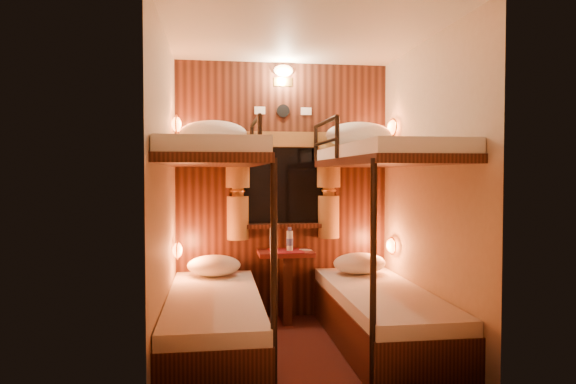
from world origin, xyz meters
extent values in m
plane|color=black|center=(0.00, 0.00, 0.00)|extent=(2.10, 2.10, 0.00)
plane|color=silver|center=(0.00, 0.00, 2.40)|extent=(2.10, 2.10, 0.00)
plane|color=#C6B293|center=(0.00, 1.05, 1.20)|extent=(2.40, 0.00, 2.40)
plane|color=#C6B293|center=(0.00, -1.05, 1.20)|extent=(2.40, 0.00, 2.40)
plane|color=#C6B293|center=(-1.00, 0.00, 1.20)|extent=(0.00, 2.40, 2.40)
plane|color=#C6B293|center=(1.00, 0.00, 1.20)|extent=(0.00, 2.40, 2.40)
cube|color=black|center=(0.00, 1.04, 1.20)|extent=(2.00, 0.03, 2.40)
cube|color=black|center=(-0.65, 0.07, 0.17)|extent=(0.70, 1.90, 0.35)
cube|color=silver|center=(-0.65, 0.07, 0.40)|extent=(0.68, 1.88, 0.10)
cube|color=black|center=(-0.65, 0.07, 1.45)|extent=(0.70, 1.90, 0.06)
cube|color=silver|center=(-0.65, 0.07, 1.53)|extent=(0.68, 1.88, 0.10)
cylinder|color=black|center=(-0.30, -0.83, 0.72)|extent=(0.04, 0.04, 1.45)
cylinder|color=black|center=(-0.30, 0.95, 1.64)|extent=(0.04, 0.04, 0.32)
cylinder|color=black|center=(-0.30, 0.10, 1.64)|extent=(0.04, 0.04, 0.32)
cylinder|color=black|center=(-0.30, 0.53, 1.80)|extent=(0.04, 0.85, 0.04)
cylinder|color=black|center=(-0.30, 0.53, 1.63)|extent=(0.03, 0.85, 0.03)
cube|color=black|center=(0.65, 0.07, 0.17)|extent=(0.70, 1.90, 0.35)
cube|color=silver|center=(0.65, 0.07, 0.40)|extent=(0.68, 1.88, 0.10)
cube|color=black|center=(0.65, 0.07, 1.45)|extent=(0.70, 1.90, 0.06)
cube|color=silver|center=(0.65, 0.07, 1.53)|extent=(0.68, 1.88, 0.10)
cylinder|color=black|center=(0.30, -0.83, 0.72)|extent=(0.04, 0.04, 1.45)
cylinder|color=black|center=(0.30, 0.95, 1.64)|extent=(0.04, 0.04, 0.32)
cylinder|color=black|center=(0.30, 0.10, 1.64)|extent=(0.04, 0.04, 0.32)
cylinder|color=black|center=(0.30, 0.53, 1.80)|extent=(0.04, 0.85, 0.04)
cylinder|color=black|center=(0.30, 0.53, 1.63)|extent=(0.03, 0.85, 0.03)
cube|color=black|center=(0.00, 1.02, 1.25)|extent=(0.98, 0.02, 0.78)
cube|color=black|center=(0.00, 1.01, 1.25)|extent=(0.90, 0.01, 0.70)
cube|color=black|center=(0.00, 0.97, 0.87)|extent=(1.00, 0.12, 0.04)
cube|color=brown|center=(0.00, 0.98, 1.68)|extent=(1.10, 0.06, 0.14)
cylinder|color=brown|center=(-0.43, 0.97, 1.43)|extent=(0.22, 0.22, 0.40)
cylinder|color=brown|center=(-0.43, 0.97, 1.20)|extent=(0.11, 0.11, 0.12)
cylinder|color=brown|center=(-0.43, 0.97, 0.95)|extent=(0.20, 0.20, 0.40)
torus|color=#C18638|center=(-0.43, 0.97, 1.20)|extent=(0.14, 0.14, 0.02)
cylinder|color=brown|center=(0.43, 0.97, 1.43)|extent=(0.22, 0.22, 0.40)
cylinder|color=brown|center=(0.43, 0.97, 1.20)|extent=(0.11, 0.11, 0.12)
cylinder|color=brown|center=(0.43, 0.97, 0.95)|extent=(0.20, 0.20, 0.40)
torus|color=#C18638|center=(0.43, 0.97, 1.20)|extent=(0.14, 0.14, 0.02)
cylinder|color=black|center=(0.00, 1.02, 1.95)|extent=(0.12, 0.02, 0.12)
cube|color=silver|center=(-0.22, 1.02, 1.95)|extent=(0.10, 0.01, 0.07)
cube|color=silver|center=(0.22, 1.02, 1.95)|extent=(0.10, 0.01, 0.07)
cube|color=#C18638|center=(0.00, 1.02, 2.22)|extent=(0.18, 0.01, 0.08)
ellipsoid|color=#FFCC8C|center=(0.00, 1.00, 2.32)|extent=(0.18, 0.09, 0.11)
ellipsoid|color=orange|center=(-0.96, 0.70, 0.70)|extent=(0.08, 0.20, 0.13)
torus|color=#C18638|center=(-0.96, 0.70, 0.70)|extent=(0.02, 0.17, 0.17)
ellipsoid|color=orange|center=(-0.96, 0.70, 1.78)|extent=(0.08, 0.20, 0.13)
torus|color=#C18638|center=(-0.96, 0.70, 1.78)|extent=(0.02, 0.17, 0.17)
ellipsoid|color=orange|center=(0.96, 0.70, 0.70)|extent=(0.08, 0.20, 0.13)
torus|color=#C18638|center=(0.96, 0.70, 0.70)|extent=(0.02, 0.17, 0.17)
ellipsoid|color=orange|center=(0.96, 0.70, 1.78)|extent=(0.08, 0.20, 0.13)
torus|color=#C18638|center=(0.96, 0.70, 1.78)|extent=(0.02, 0.17, 0.17)
cube|color=#5C1615|center=(0.00, 0.85, 0.63)|extent=(0.50, 0.34, 0.04)
cube|color=black|center=(0.00, 0.85, 0.30)|extent=(0.08, 0.30, 0.61)
cube|color=maroon|center=(0.00, 0.85, 0.65)|extent=(0.30, 0.34, 0.01)
cylinder|color=#99BFE5|center=(-0.11, 0.88, 0.76)|extent=(0.07, 0.07, 0.21)
cylinder|color=#3B50B1|center=(-0.11, 0.88, 0.75)|extent=(0.07, 0.07, 0.07)
cylinder|color=#3B50B1|center=(-0.11, 0.88, 0.88)|extent=(0.04, 0.04, 0.03)
cylinder|color=#99BFE5|center=(0.04, 0.85, 0.74)|extent=(0.06, 0.06, 0.19)
cylinder|color=#3B50B1|center=(0.04, 0.85, 0.73)|extent=(0.06, 0.06, 0.06)
cylinder|color=#3B50B1|center=(0.04, 0.85, 0.85)|extent=(0.03, 0.03, 0.03)
cube|color=silver|center=(0.21, 0.86, 0.65)|extent=(0.08, 0.06, 0.01)
cube|color=silver|center=(0.17, 0.89, 0.65)|extent=(0.09, 0.07, 0.01)
ellipsoid|color=silver|center=(-0.65, 0.76, 0.55)|extent=(0.47, 0.34, 0.18)
ellipsoid|color=silver|center=(0.65, 0.68, 0.55)|extent=(0.48, 0.34, 0.19)
ellipsoid|color=silver|center=(-0.65, 0.68, 1.70)|extent=(0.58, 0.42, 0.23)
ellipsoid|color=silver|center=(0.65, 0.72, 1.71)|extent=(0.60, 0.43, 0.24)
camera|label=1|loc=(-0.64, -3.78, 1.36)|focal=32.00mm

